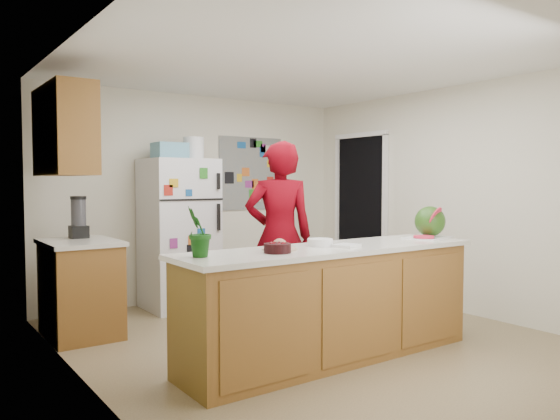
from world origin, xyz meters
TOP-DOWN VIEW (x-y plane):
  - floor at (0.00, 0.00)m, footprint 4.00×4.50m
  - wall_back at (0.00, 2.26)m, footprint 4.00×0.02m
  - wall_left at (-2.01, 0.00)m, footprint 0.02×4.50m
  - wall_right at (2.01, 0.00)m, footprint 0.02×4.50m
  - ceiling at (0.00, 0.00)m, footprint 4.00×4.50m
  - doorway at (1.99, 1.45)m, footprint 0.03×0.85m
  - peninsula_base at (-0.20, -0.50)m, footprint 2.60×0.62m
  - peninsula_top at (-0.20, -0.50)m, footprint 2.68×0.70m
  - side_counter_base at (-1.69, 1.35)m, footprint 0.60×0.80m
  - side_counter_top at (-1.69, 1.35)m, footprint 0.64×0.84m
  - upper_cabinets at (-1.82, 1.30)m, footprint 0.35×1.00m
  - refrigerator at (-0.45, 1.88)m, footprint 0.75×0.70m
  - fridge_top_bin at (-0.55, 1.88)m, footprint 0.35×0.28m
  - photo_collage at (0.75, 2.24)m, footprint 0.95×0.01m
  - person at (-0.05, 0.46)m, footprint 0.79×0.67m
  - blender_appliance at (-1.64, 1.56)m, footprint 0.14×0.14m
  - cutting_board at (0.95, -0.52)m, footprint 0.51×0.43m
  - watermelon at (1.01, -0.50)m, footprint 0.28×0.28m
  - watermelon_slice at (0.84, -0.57)m, footprint 0.19×0.19m
  - cherry_bowl at (-0.79, -0.57)m, footprint 0.26×0.26m
  - white_bowl at (-0.26, -0.42)m, footprint 0.22×0.22m
  - cobalt_bowl at (-0.81, -0.56)m, footprint 0.16×0.16m
  - plate at (-0.68, -0.45)m, footprint 0.35×0.35m
  - paper_towel at (-0.12, -0.58)m, footprint 0.24×0.22m
  - keys at (0.88, -0.63)m, footprint 0.09×0.04m
  - potted_plant at (-1.37, -0.45)m, footprint 0.25×0.24m

SIDE VIEW (x-z plane):
  - floor at x=0.00m, z-range -0.02..0.00m
  - side_counter_base at x=-1.69m, z-range 0.00..0.86m
  - peninsula_base at x=-0.20m, z-range 0.00..0.88m
  - refrigerator at x=-0.45m, z-range 0.00..1.70m
  - side_counter_top at x=-1.69m, z-range 0.86..0.90m
  - peninsula_top at x=-0.20m, z-range 0.88..0.92m
  - person at x=-0.05m, z-range 0.00..1.83m
  - cutting_board at x=0.95m, z-range 0.92..0.93m
  - keys at x=0.88m, z-range 0.92..0.93m
  - plate at x=-0.68m, z-range 0.92..0.94m
  - paper_towel at x=-0.12m, z-range 0.92..0.94m
  - watermelon_slice at x=0.84m, z-range 0.93..0.95m
  - cobalt_bowl at x=-0.81m, z-range 0.92..0.97m
  - white_bowl at x=-0.26m, z-range 0.92..0.98m
  - cherry_bowl at x=-0.79m, z-range 0.92..0.99m
  - doorway at x=1.99m, z-range 0.00..2.04m
  - watermelon at x=1.01m, z-range 0.93..1.22m
  - blender_appliance at x=-1.64m, z-range 0.90..1.28m
  - potted_plant at x=-1.37m, z-range 0.92..1.28m
  - wall_back at x=0.00m, z-range 0.00..2.50m
  - wall_left at x=-2.01m, z-range 0.00..2.50m
  - wall_right at x=2.01m, z-range 0.00..2.50m
  - photo_collage at x=0.75m, z-range 1.08..2.02m
  - fridge_top_bin at x=-0.55m, z-range 1.70..1.88m
  - upper_cabinets at x=-1.82m, z-range 1.50..2.30m
  - ceiling at x=0.00m, z-range 2.50..2.52m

